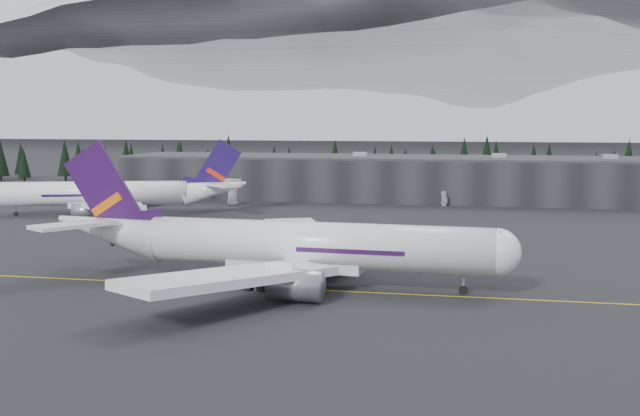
% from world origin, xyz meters
% --- Properties ---
extents(ground, '(1400.00, 1400.00, 0.00)m').
position_xyz_m(ground, '(0.00, 0.00, 0.00)').
color(ground, black).
rests_on(ground, ground).
extents(taxiline, '(400.00, 0.40, 0.02)m').
position_xyz_m(taxiline, '(0.00, -2.00, 0.01)').
color(taxiline, gold).
rests_on(taxiline, ground).
extents(terminal, '(160.00, 30.00, 12.60)m').
position_xyz_m(terminal, '(0.00, 125.00, 6.30)').
color(terminal, black).
rests_on(terminal, ground).
extents(treeline, '(360.00, 20.00, 15.00)m').
position_xyz_m(treeline, '(0.00, 162.00, 7.50)').
color(treeline, black).
rests_on(treeline, ground).
extents(mountain_ridge, '(4400.00, 900.00, 420.00)m').
position_xyz_m(mountain_ridge, '(0.00, 1000.00, 0.00)').
color(mountain_ridge, white).
rests_on(mountain_ridge, ground).
extents(jet_main, '(69.99, 64.52, 20.57)m').
position_xyz_m(jet_main, '(-2.49, 1.00, 5.80)').
color(jet_main, white).
rests_on(jet_main, ground).
extents(jet_parked, '(61.84, 55.86, 18.64)m').
position_xyz_m(jet_parked, '(-62.19, 72.38, 5.26)').
color(jet_parked, white).
rests_on(jet_parked, ground).
extents(gse_vehicle_a, '(4.30, 6.12, 1.55)m').
position_xyz_m(gse_vehicle_a, '(-41.16, 99.04, 0.78)').
color(gse_vehicle_a, silver).
rests_on(gse_vehicle_a, ground).
extents(gse_vehicle_b, '(4.45, 3.66, 1.43)m').
position_xyz_m(gse_vehicle_b, '(15.72, 108.36, 0.71)').
color(gse_vehicle_b, white).
rests_on(gse_vehicle_b, ground).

